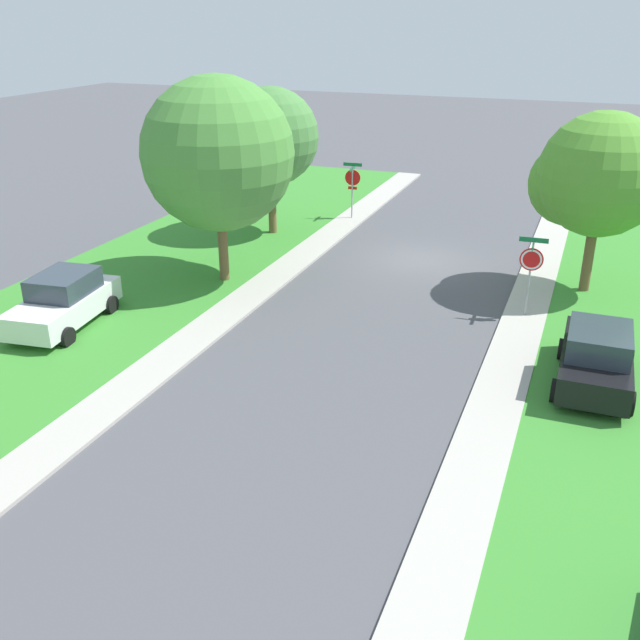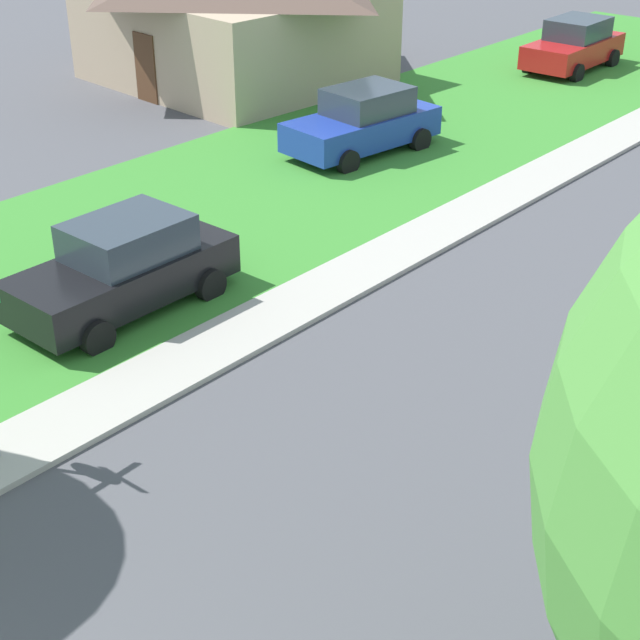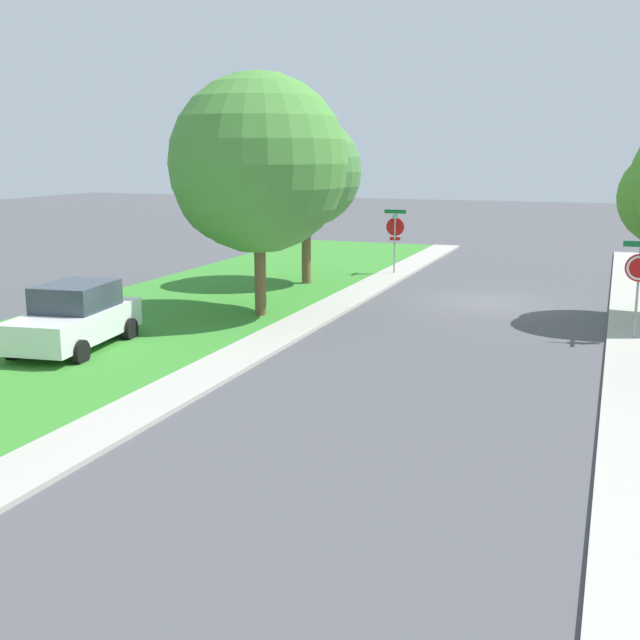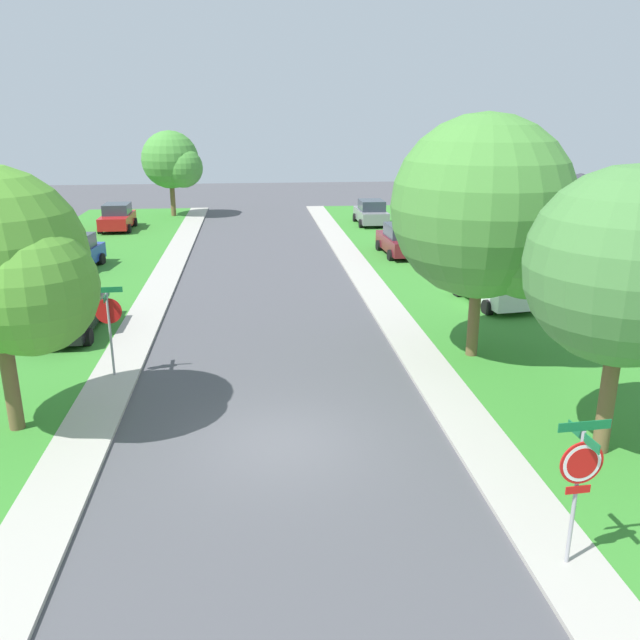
# 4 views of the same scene
# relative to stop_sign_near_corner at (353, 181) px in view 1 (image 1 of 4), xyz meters

# --- Properties ---
(ground_plane) EXTENTS (120.00, 120.00, 0.00)m
(ground_plane) POSITION_rel_stop_sign_near_corner_xyz_m (-4.69, 4.91, -1.88)
(ground_plane) COLOR #4C4C51
(sidewalk_east) EXTENTS (1.40, 56.00, 0.10)m
(sidewalk_east) POSITION_rel_stop_sign_near_corner_xyz_m (0.01, 16.91, -1.83)
(sidewalk_east) COLOR #ADA89E
(sidewalk_east) RESTS_ON ground
(lawn_east) EXTENTS (8.00, 56.00, 0.08)m
(lawn_east) POSITION_rel_stop_sign_near_corner_xyz_m (4.71, 16.91, -1.84)
(lawn_east) COLOR #38842D
(lawn_east) RESTS_ON ground
(sidewalk_west) EXTENTS (1.40, 56.00, 0.10)m
(sidewalk_west) POSITION_rel_stop_sign_near_corner_xyz_m (-9.39, 16.91, -1.83)
(sidewalk_west) COLOR #ADA89E
(sidewalk_west) RESTS_ON ground
(stop_sign_near_corner) EXTENTS (0.92, 0.92, 2.77)m
(stop_sign_near_corner) POSITION_rel_stop_sign_near_corner_xyz_m (0.00, 0.00, 0.00)
(stop_sign_near_corner) COLOR #9E9EA3
(stop_sign_near_corner) RESTS_ON ground
(stop_sign_far_corner) EXTENTS (0.92, 0.92, 2.77)m
(stop_sign_far_corner) POSITION_rel_stop_sign_near_corner_xyz_m (-9.39, 9.47, 0.01)
(stop_sign_far_corner) COLOR #9E9EA3
(stop_sign_far_corner) RESTS_ON ground
(car_black_behind_trees) EXTENTS (2.06, 4.31, 1.76)m
(car_black_behind_trees) POSITION_rel_stop_sign_near_corner_xyz_m (-11.68, 13.68, -1.00)
(car_black_behind_trees) COLOR black
(car_black_behind_trees) RESTS_ON ground
(car_white_near_corner) EXTENTS (2.44, 4.49, 1.76)m
(car_white_near_corner) POSITION_rel_stop_sign_near_corner_xyz_m (4.43, 15.64, -1.00)
(car_white_near_corner) COLOR white
(car_white_near_corner) RESTS_ON ground
(tree_sidewalk_near) EXTENTS (4.57, 4.25, 6.52)m
(tree_sidewalk_near) POSITION_rel_stop_sign_near_corner_xyz_m (2.81, 3.52, 2.37)
(tree_sidewalk_near) COLOR brown
(tree_sidewalk_near) RESTS_ON ground
(tree_sidewalk_mid) EXTENTS (5.89, 5.48, 7.53)m
(tree_sidewalk_mid) POSITION_rel_stop_sign_near_corner_xyz_m (1.96, 9.81, 2.73)
(tree_sidewalk_mid) COLOR brown
(tree_sidewalk_mid) RESTS_ON ground
(tree_across_right) EXTENTS (4.61, 4.29, 6.44)m
(tree_across_right) POSITION_rel_stop_sign_near_corner_xyz_m (-10.86, 6.08, 2.28)
(tree_across_right) COLOR brown
(tree_across_right) RESTS_ON ground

